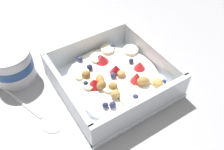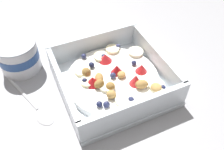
# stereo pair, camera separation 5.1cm
# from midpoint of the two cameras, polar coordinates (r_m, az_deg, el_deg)

# --- Properties ---
(ground_plane) EXTENTS (2.40, 2.40, 0.00)m
(ground_plane) POSITION_cam_midpoint_polar(r_m,az_deg,el_deg) (0.53, -1.98, -2.34)
(ground_plane) COLOR #9E9EA3
(fruit_bowl) EXTENTS (0.22, 0.22, 0.06)m
(fruit_bowl) POSITION_cam_midpoint_polar(r_m,az_deg,el_deg) (0.51, -2.72, -0.91)
(fruit_bowl) COLOR white
(fruit_bowl) RESTS_ON ground
(spoon) EXTENTS (0.08, 0.17, 0.01)m
(spoon) POSITION_cam_midpoint_polar(r_m,az_deg,el_deg) (0.50, -19.34, -9.35)
(spoon) COLOR silver
(spoon) RESTS_ON ground
(yogurt_cup) EXTENTS (0.09, 0.09, 0.07)m
(yogurt_cup) POSITION_cam_midpoint_polar(r_m,az_deg,el_deg) (0.57, -24.85, 2.07)
(yogurt_cup) COLOR white
(yogurt_cup) RESTS_ON ground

